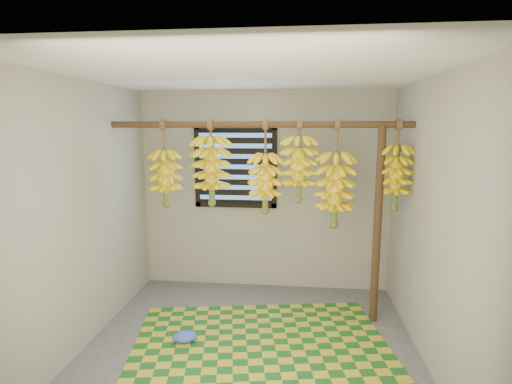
# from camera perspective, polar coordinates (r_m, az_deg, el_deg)

# --- Properties ---
(floor) EXTENTS (3.00, 3.00, 0.01)m
(floor) POSITION_cam_1_polar(r_m,az_deg,el_deg) (3.85, -0.95, -21.76)
(floor) COLOR #4A4A4A
(floor) RESTS_ON ground
(ceiling) EXTENTS (3.00, 3.00, 0.01)m
(ceiling) POSITION_cam_1_polar(r_m,az_deg,el_deg) (3.32, -1.07, 16.66)
(ceiling) COLOR silver
(ceiling) RESTS_ON wall_back
(wall_back) EXTENTS (3.00, 0.01, 2.40)m
(wall_back) POSITION_cam_1_polar(r_m,az_deg,el_deg) (4.85, 1.22, 0.09)
(wall_back) COLOR gray
(wall_back) RESTS_ON floor
(wall_left) EXTENTS (0.01, 3.00, 2.40)m
(wall_left) POSITION_cam_1_polar(r_m,az_deg,el_deg) (3.87, -23.75, -3.13)
(wall_left) COLOR gray
(wall_left) RESTS_ON floor
(wall_right) EXTENTS (0.01, 3.00, 2.40)m
(wall_right) POSITION_cam_1_polar(r_m,az_deg,el_deg) (3.53, 24.08, -4.29)
(wall_right) COLOR gray
(wall_right) RESTS_ON floor
(window) EXTENTS (1.00, 0.04, 1.00)m
(window) POSITION_cam_1_polar(r_m,az_deg,el_deg) (4.83, -2.95, 3.63)
(window) COLOR black
(window) RESTS_ON wall_back
(hanging_pole) EXTENTS (3.00, 0.06, 0.06)m
(hanging_pole) POSITION_cam_1_polar(r_m,az_deg,el_deg) (3.99, 0.24, 9.61)
(hanging_pole) COLOR #48331D
(hanging_pole) RESTS_ON wall_left
(support_post) EXTENTS (0.08, 0.08, 2.00)m
(support_post) POSITION_cam_1_polar(r_m,az_deg,el_deg) (4.16, 16.95, -4.72)
(support_post) COLOR #48331D
(support_post) RESTS_ON floor
(woven_mat) EXTENTS (2.60, 2.22, 0.01)m
(woven_mat) POSITION_cam_1_polar(r_m,az_deg,el_deg) (3.81, 0.81, -21.89)
(woven_mat) COLOR #19571D
(woven_mat) RESTS_ON floor
(plastic_bag) EXTENTS (0.26, 0.21, 0.09)m
(plastic_bag) POSITION_cam_1_polar(r_m,az_deg,el_deg) (3.99, -10.12, -19.68)
(plastic_bag) COLOR blue
(plastic_bag) RESTS_ON woven_mat
(banana_bunch_a) EXTENTS (0.31, 0.31, 0.89)m
(banana_bunch_a) POSITION_cam_1_polar(r_m,az_deg,el_deg) (4.23, -12.81, 1.98)
(banana_bunch_a) COLOR brown
(banana_bunch_a) RESTS_ON hanging_pole
(banana_bunch_b) EXTENTS (0.37, 0.37, 0.86)m
(banana_bunch_b) POSITION_cam_1_polar(r_m,az_deg,el_deg) (4.09, -6.39, 3.04)
(banana_bunch_b) COLOR brown
(banana_bunch_b) RESTS_ON hanging_pole
(banana_bunch_c) EXTENTS (0.32, 0.32, 0.93)m
(banana_bunch_c) POSITION_cam_1_polar(r_m,az_deg,el_deg) (4.02, 1.34, 1.29)
(banana_bunch_c) COLOR brown
(banana_bunch_c) RESTS_ON hanging_pole
(banana_bunch_d) EXTENTS (0.34, 0.34, 0.82)m
(banana_bunch_d) POSITION_cam_1_polar(r_m,az_deg,el_deg) (3.99, 6.16, 3.31)
(banana_bunch_d) COLOR brown
(banana_bunch_d) RESTS_ON hanging_pole
(banana_bunch_e) EXTENTS (0.36, 0.36, 1.06)m
(banana_bunch_e) POSITION_cam_1_polar(r_m,az_deg,el_deg) (4.03, 11.24, 0.32)
(banana_bunch_e) COLOR brown
(banana_bunch_e) RESTS_ON hanging_pole
(banana_bunch_f) EXTENTS (0.30, 0.30, 0.88)m
(banana_bunch_f) POSITION_cam_1_polar(r_m,az_deg,el_deg) (4.10, 19.34, 1.99)
(banana_bunch_f) COLOR brown
(banana_bunch_f) RESTS_ON hanging_pole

